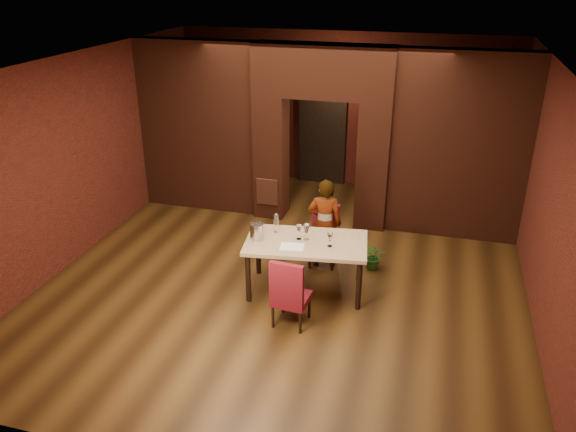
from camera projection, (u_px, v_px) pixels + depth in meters
name	position (u px, v px, depth m)	size (l,w,h in m)	color
floor	(293.00, 269.00, 8.90)	(8.00, 8.00, 0.00)	#462C11
ceiling	(293.00, 63.00, 7.58)	(7.00, 8.00, 0.04)	silver
wall_back	(342.00, 111.00, 11.75)	(7.00, 0.04, 3.20)	maroon
wall_front	(170.00, 332.00, 4.73)	(7.00, 0.04, 3.20)	maroon
wall_left	(85.00, 154.00, 9.09)	(0.04, 8.00, 3.20)	maroon
wall_right	(549.00, 198.00, 7.39)	(0.04, 8.00, 3.20)	maroon
pillar_left	(271.00, 156.00, 10.41)	(0.55, 0.55, 2.30)	maroon
pillar_right	(374.00, 165.00, 9.95)	(0.55, 0.55, 2.30)	maroon
lintel	(324.00, 71.00, 9.52)	(2.45, 0.55, 0.90)	maroon
wing_wall_left	(199.00, 127.00, 10.57)	(2.27, 0.35, 3.20)	maroon
wing_wall_right	(459.00, 147.00, 9.42)	(2.27, 0.35, 3.20)	maroon
vent_panel	(267.00, 192.00, 10.40)	(0.40, 0.03, 0.50)	#A54E30
rear_door	(322.00, 135.00, 12.02)	(0.90, 0.08, 2.10)	black
rear_door_frame	(322.00, 136.00, 11.98)	(1.02, 0.04, 2.22)	black
dining_table	(306.00, 266.00, 8.17)	(1.73, 0.97, 0.81)	tan
chair_far	(323.00, 237.00, 8.86)	(0.44, 0.44, 0.96)	maroon
chair_near	(291.00, 290.00, 7.38)	(0.45, 0.45, 1.00)	maroon
person_seated	(325.00, 224.00, 8.71)	(0.53, 0.35, 1.46)	silver
wine_glass_a	(299.00, 232.00, 8.01)	(0.09, 0.09, 0.22)	white
wine_glass_b	(306.00, 232.00, 8.00)	(0.09, 0.09, 0.23)	white
wine_glass_c	(330.00, 240.00, 7.81)	(0.08, 0.08, 0.20)	silver
tasting_sheet	(292.00, 246.00, 7.84)	(0.33, 0.24, 0.00)	white
wine_bucket	(257.00, 231.00, 8.01)	(0.20, 0.20, 0.24)	#B0B1B7
water_bottle	(276.00, 223.00, 8.21)	(0.07, 0.07, 0.30)	white
potted_plant	(374.00, 256.00, 8.83)	(0.38, 0.33, 0.42)	#225A1C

